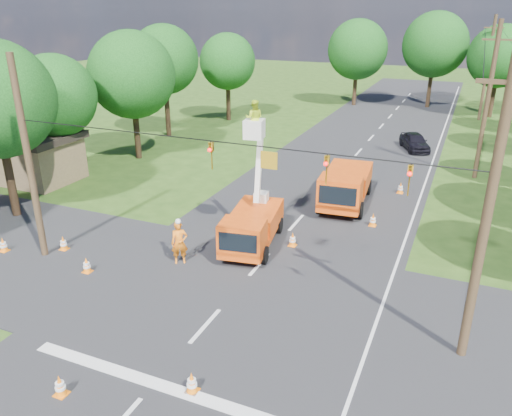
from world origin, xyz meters
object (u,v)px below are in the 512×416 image
at_px(traffic_cone_3, 373,220).
at_px(tree_left_c, 55,96).
at_px(traffic_cone_1, 192,383).
at_px(traffic_cone_0, 60,386).
at_px(traffic_cone_7, 400,188).
at_px(tree_left_e, 164,60).
at_px(pole_right_far, 487,68).
at_px(pole_right_near, 488,212).
at_px(shed, 35,156).
at_px(traffic_cone_6, 3,245).
at_px(second_truck, 345,186).
at_px(distant_car, 415,141).
at_px(traffic_cone_2, 293,239).
at_px(bucket_truck, 252,218).
at_px(traffic_cone_4, 87,265).
at_px(traffic_cone_5, 63,243).
at_px(pole_left, 29,161).
at_px(tree_far_c, 500,56).
at_px(tree_far_b, 435,45).
at_px(ground_worker, 179,243).
at_px(tree_left_f, 228,62).
at_px(tree_left_d, 132,75).
at_px(tree_far_a, 358,50).
at_px(pole_right_mid, 487,101).

height_order(traffic_cone_3, tree_left_c, tree_left_c).
bearing_deg(traffic_cone_1, traffic_cone_0, -154.81).
bearing_deg(traffic_cone_7, tree_left_c, -164.34).
distance_m(traffic_cone_0, tree_left_e, 32.73).
relative_size(traffic_cone_1, pole_right_far, 0.07).
height_order(traffic_cone_7, tree_left_c, tree_left_c).
xyz_separation_m(traffic_cone_7, pole_right_near, (4.13, -14.85, 4.75)).
distance_m(traffic_cone_0, shed, 21.56).
xyz_separation_m(traffic_cone_1, traffic_cone_6, (-12.72, 4.52, 0.00)).
distance_m(second_truck, distant_car, 14.17).
xyz_separation_m(traffic_cone_2, shed, (-18.71, 2.63, 1.26)).
xyz_separation_m(traffic_cone_7, shed, (-22.37, -6.85, 1.26)).
xyz_separation_m(bucket_truck, traffic_cone_4, (-5.51, -5.16, -1.12)).
distance_m(pole_right_near, tree_left_e, 33.56).
distance_m(second_truck, traffic_cone_5, 15.28).
bearing_deg(traffic_cone_7, traffic_cone_3, -95.98).
height_order(pole_right_far, shed, pole_right_far).
height_order(distant_car, traffic_cone_5, distant_car).
bearing_deg(pole_left, traffic_cone_3, 34.82).
relative_size(distant_car, tree_far_c, 0.44).
relative_size(traffic_cone_0, tree_far_b, 0.07).
distance_m(shed, tree_far_b, 42.86).
distance_m(pole_left, tree_left_c, 11.44).
xyz_separation_m(pole_right_near, tree_left_e, (-25.30, 22.00, 1.38)).
bearing_deg(pole_right_far, tree_far_c, 63.43).
distance_m(traffic_cone_1, traffic_cone_4, 8.99).
height_order(pole_left, shed, pole_left).
height_order(ground_worker, tree_left_c, tree_left_c).
relative_size(traffic_cone_6, tree_left_f, 0.08).
height_order(pole_right_far, tree_left_d, pole_right_far).
bearing_deg(tree_left_e, ground_worker, -56.30).
height_order(tree_left_d, tree_far_a, tree_far_a).
bearing_deg(pole_right_near, pole_right_far, 90.00).
xyz_separation_m(traffic_cone_1, tree_far_b, (1.78, 50.03, 6.45)).
distance_m(tree_left_c, tree_far_b, 40.96).
bearing_deg(traffic_cone_4, tree_left_d, 118.49).
bearing_deg(traffic_cone_4, tree_far_a, 87.94).
height_order(pole_right_mid, tree_left_c, pole_right_mid).
xyz_separation_m(ground_worker, tree_far_b, (6.32, 43.21, 5.80)).
bearing_deg(tree_far_c, traffic_cone_5, -114.20).
xyz_separation_m(pole_right_mid, pole_right_far, (0.00, 20.00, 0.00)).
relative_size(traffic_cone_3, traffic_cone_7, 1.00).
xyz_separation_m(tree_far_a, tree_far_c, (14.50, -1.00, -0.13)).
distance_m(tree_left_c, tree_left_d, 6.22).
relative_size(pole_right_near, tree_far_c, 1.09).
xyz_separation_m(traffic_cone_4, pole_right_mid, (15.06, 20.54, 4.75)).
height_order(traffic_cone_2, shed, shed).
xyz_separation_m(distant_car, pole_right_far, (4.61, 14.42, 4.42)).
relative_size(pole_right_far, tree_left_c, 1.24).
xyz_separation_m(traffic_cone_4, traffic_cone_6, (-4.93, 0.03, 0.00)).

